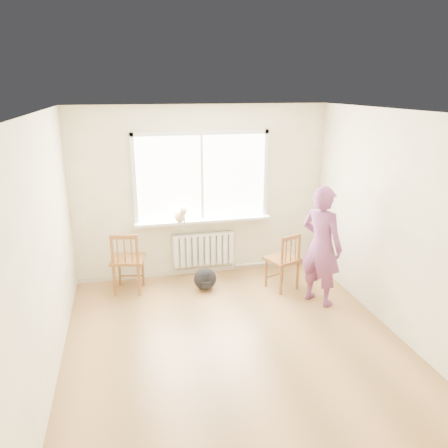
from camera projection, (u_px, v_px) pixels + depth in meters
floor at (237, 346)px, 5.18m from camera, size 4.50×4.50×0.00m
ceiling at (239, 112)px, 4.36m from camera, size 4.50×4.50×0.00m
back_wall at (202, 193)px, 6.86m from camera, size 4.00×0.01×2.70m
window at (202, 173)px, 6.74m from camera, size 2.12×0.05×1.42m
windowsill at (203, 220)px, 6.89m from camera, size 2.15×0.22×0.04m
radiator at (203, 249)px, 7.05m from camera, size 1.00×0.12×0.55m
heating_pipe at (275, 262)px, 7.46m from camera, size 1.40×0.04×0.04m
baseboard at (203, 270)px, 7.24m from camera, size 4.00×0.03×0.08m
chair_left at (127, 262)px, 6.41m from camera, size 0.55×0.53×0.95m
chair_right at (285, 261)px, 6.52m from camera, size 0.57×0.55×0.89m
person at (321, 246)px, 6.01m from camera, size 0.67×0.74×1.69m
cat at (180, 215)px, 6.69m from camera, size 0.26×0.40×0.28m
backpack at (205, 279)px, 6.59m from camera, size 0.40×0.34×0.34m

